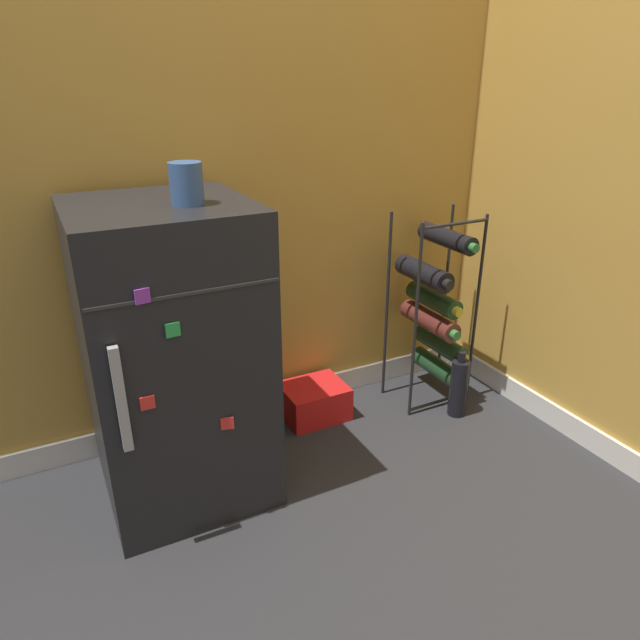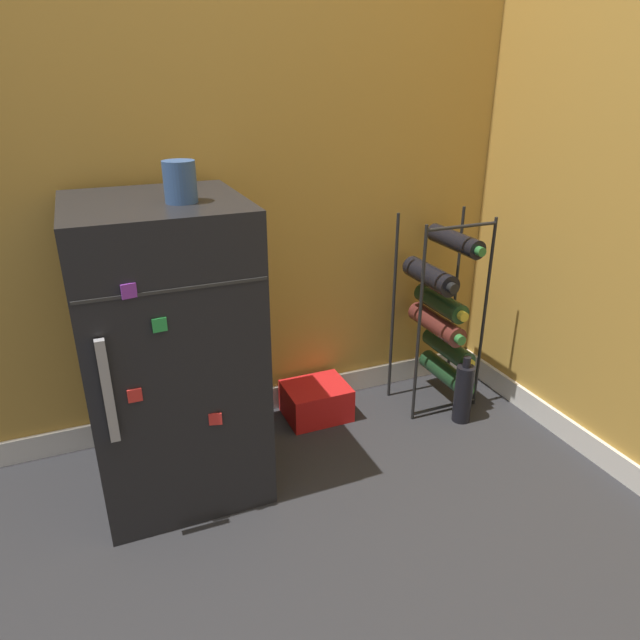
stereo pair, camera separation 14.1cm
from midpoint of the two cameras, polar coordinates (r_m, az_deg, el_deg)
ground_plane at (r=1.82m, az=0.86°, el=-18.86°), size 14.00×14.00×0.00m
wall_back at (r=1.99m, az=-9.17°, el=23.58°), size 6.84×0.07×2.50m
mini_fridge at (r=1.76m, az=-16.64°, el=-3.54°), size 0.48×0.52×0.91m
wine_rack at (r=2.25m, az=9.71°, el=0.87°), size 0.30×0.31×0.76m
soda_box at (r=2.22m, az=-2.46°, el=-8.12°), size 0.24×0.20×0.13m
fridge_top_cup at (r=1.55m, az=-15.83°, el=12.97°), size 0.09×0.09×0.11m
loose_bottle_floor at (r=2.25m, az=11.96°, el=-6.63°), size 0.07×0.07×0.27m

